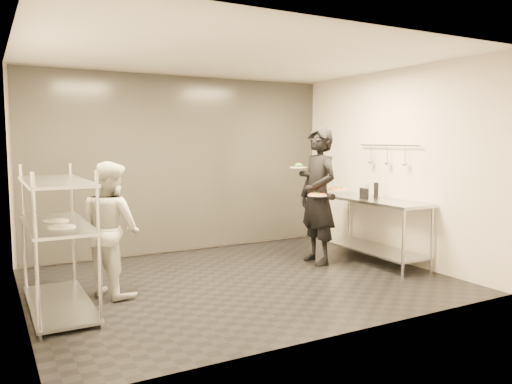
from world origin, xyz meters
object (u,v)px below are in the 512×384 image
pizza_plate_far (338,189)px  bottle_clear (367,191)px  pass_rack (57,237)px  bottle_green (334,186)px  prep_counter (373,219)px  salad_plate (299,166)px  pizza_plate_near (318,195)px  pos_monitor (364,194)px  waiter (318,196)px  chef (111,229)px  bottle_dark (376,190)px

pizza_plate_far → bottle_clear: pizza_plate_far is taller
pass_rack → bottle_green: bearing=10.8°
prep_counter → salad_plate: 1.34m
prep_counter → bottle_clear: bottle_clear is taller
pass_rack → pizza_plate_near: pass_rack is taller
bottle_green → bottle_clear: (0.21, -0.53, -0.03)m
pass_rack → pizza_plate_near: (3.43, 0.14, 0.25)m
pass_rack → pos_monitor: (4.21, 0.08, 0.23)m
bottle_green → prep_counter: bearing=-82.2°
waiter → pizza_plate_far: size_ratio=6.53×
bottle_green → bottle_clear: bearing=-68.5°
waiter → pass_rack: bearing=-83.9°
pass_rack → waiter: 3.57m
pass_rack → prep_counter: 4.33m
prep_counter → waiter: bearing=158.9°
pizza_plate_near → bottle_clear: bottle_clear is taller
waiter → chef: (-2.95, -0.07, -0.21)m
pizza_plate_near → pos_monitor: pos_monitor is taller
waiter → bottle_dark: waiter is taller
chef → bottle_clear: bearing=-112.8°
bottle_dark → pizza_plate_near: bearing=175.7°
pizza_plate_far → pos_monitor: bearing=0.8°
chef → bottle_green: chef is taller
chef → pizza_plate_far: chef is taller
pos_monitor → bottle_green: (0.01, 0.72, 0.04)m
pizza_plate_near → bottle_clear: size_ratio=1.49×
pizza_plate_near → bottle_clear: (1.00, 0.13, -0.00)m
pizza_plate_far → bottle_clear: 0.73m
pizza_plate_far → chef: bearing=177.2°
prep_counter → chef: 3.74m
pos_monitor → pass_rack: bearing=-162.6°
bottle_clear → bottle_dark: (-0.01, -0.20, 0.02)m
pizza_plate_far → bottle_green: 0.88m
pass_rack → bottle_clear: pass_rack is taller
pizza_plate_near → pizza_plate_far: size_ratio=0.95×
prep_counter → waiter: size_ratio=0.92×
pizza_plate_far → bottle_dark: bearing=-1.0°
chef → bottle_clear: (3.83, 0.04, 0.25)m
pos_monitor → salad_plate: bearing=160.8°
salad_plate → bottle_green: size_ratio=1.03×
pass_rack → chef: (0.60, 0.23, 0.00)m
pizza_plate_near → pizza_plate_far: (0.30, -0.06, 0.07)m
pass_rack → bottle_dark: (4.42, 0.07, 0.27)m
bottle_green → chef: bearing=-171.0°
waiter → salad_plate: 0.55m
pizza_plate_near → pizza_plate_far: pizza_plate_far is taller
pizza_plate_far → bottle_green: size_ratio=1.21×
salad_plate → bottle_clear: bearing=-20.3°
pizza_plate_near → bottle_dark: bearing=-4.3°
salad_plate → waiter: bearing=-70.6°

